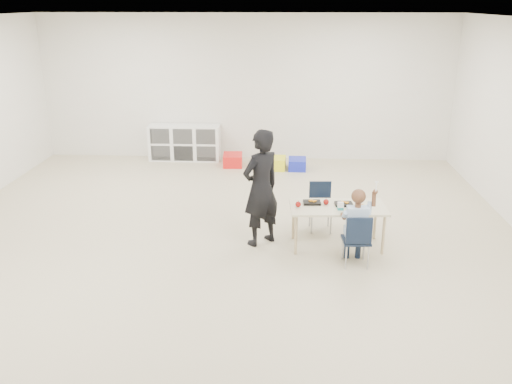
# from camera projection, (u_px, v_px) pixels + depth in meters

# --- Properties ---
(room) EXTENTS (9.00, 9.02, 2.80)m
(room) POSITION_uv_depth(u_px,v_px,m) (218.00, 147.00, 6.29)
(room) COLOR beige
(room) RESTS_ON ground
(table) EXTENTS (1.24, 0.67, 0.55)m
(table) POSITION_uv_depth(u_px,v_px,m) (337.00, 226.00, 6.94)
(table) COLOR beige
(table) RESTS_ON ground
(chair_near) EXTENTS (0.34, 0.32, 0.66)m
(chair_near) POSITION_uv_depth(u_px,v_px,m) (356.00, 239.00, 6.43)
(chair_near) COLOR black
(chair_near) RESTS_ON ground
(chair_far) EXTENTS (0.34, 0.32, 0.66)m
(chair_far) POSITION_uv_depth(u_px,v_px,m) (321.00, 208.00, 7.41)
(chair_far) COLOR black
(chair_far) RESTS_ON ground
(child) EXTENTS (0.47, 0.47, 1.05)m
(child) POSITION_uv_depth(u_px,v_px,m) (357.00, 224.00, 6.37)
(child) COLOR #A1B5DB
(child) RESTS_ON chair_near
(lunch_tray_near) EXTENTS (0.23, 0.17, 0.03)m
(lunch_tray_near) POSITION_uv_depth(u_px,v_px,m) (344.00, 204.00, 6.88)
(lunch_tray_near) COLOR black
(lunch_tray_near) RESTS_ON table
(lunch_tray_far) EXTENTS (0.23, 0.17, 0.03)m
(lunch_tray_far) POSITION_uv_depth(u_px,v_px,m) (312.00, 203.00, 6.93)
(lunch_tray_far) COLOR black
(lunch_tray_far) RESTS_ON table
(milk_carton) EXTENTS (0.07, 0.07, 0.10)m
(milk_carton) POSITION_uv_depth(u_px,v_px,m) (340.00, 206.00, 6.70)
(milk_carton) COLOR white
(milk_carton) RESTS_ON table
(bread_roll) EXTENTS (0.09, 0.09, 0.07)m
(bread_roll) POSITION_uv_depth(u_px,v_px,m) (361.00, 206.00, 6.76)
(bread_roll) COLOR tan
(bread_roll) RESTS_ON table
(apple_near) EXTENTS (0.07, 0.07, 0.07)m
(apple_near) POSITION_uv_depth(u_px,v_px,m) (326.00, 202.00, 6.89)
(apple_near) COLOR maroon
(apple_near) RESTS_ON table
(apple_far) EXTENTS (0.07, 0.07, 0.07)m
(apple_far) POSITION_uv_depth(u_px,v_px,m) (298.00, 204.00, 6.81)
(apple_far) COLOR maroon
(apple_far) RESTS_ON table
(cubby_shelf) EXTENTS (1.40, 0.40, 0.70)m
(cubby_shelf) POSITION_uv_depth(u_px,v_px,m) (185.00, 143.00, 10.73)
(cubby_shelf) COLOR white
(cubby_shelf) RESTS_ON ground
(adult) EXTENTS (0.66, 0.64, 1.53)m
(adult) POSITION_uv_depth(u_px,v_px,m) (261.00, 188.00, 6.87)
(adult) COLOR black
(adult) RESTS_ON ground
(bin_red) EXTENTS (0.39, 0.48, 0.23)m
(bin_red) POSITION_uv_depth(u_px,v_px,m) (233.00, 160.00, 10.42)
(bin_red) COLOR red
(bin_red) RESTS_ON ground
(bin_yellow) EXTENTS (0.36, 0.45, 0.21)m
(bin_yellow) POSITION_uv_depth(u_px,v_px,m) (276.00, 163.00, 10.23)
(bin_yellow) COLOR yellow
(bin_yellow) RESTS_ON ground
(bin_blue) EXTENTS (0.33, 0.42, 0.20)m
(bin_blue) POSITION_uv_depth(u_px,v_px,m) (297.00, 164.00, 10.19)
(bin_blue) COLOR #1824B8
(bin_blue) RESTS_ON ground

